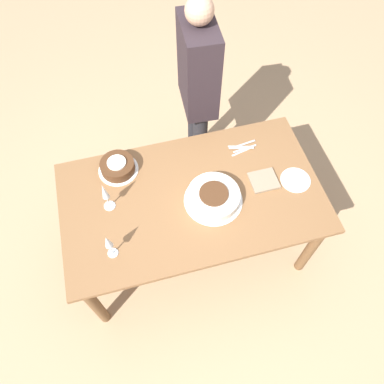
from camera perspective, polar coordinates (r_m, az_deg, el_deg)
ground_plane at (r=3.01m, az=0.00°, el=-7.85°), size 12.00×12.00×0.00m
dining_table at (r=2.43m, az=0.00°, el=-1.85°), size 1.64×0.94×0.74m
cake_center_white at (r=2.30m, az=3.29°, el=-0.78°), size 0.37×0.37×0.09m
cake_front_chocolate at (r=2.47m, az=-11.27°, el=3.84°), size 0.26×0.26×0.09m
wine_glass_near at (r=2.09m, az=-12.67°, el=-7.55°), size 0.06×0.06×0.22m
wine_glass_far at (r=2.23m, az=-13.16°, el=-0.14°), size 0.07×0.07×0.24m
dessert_plate_left at (r=2.50m, az=15.48°, el=1.77°), size 0.19×0.19×0.01m
fork_pile at (r=2.58m, az=7.73°, el=6.71°), size 0.20×0.09×0.01m
napkin_stack at (r=2.44m, az=10.88°, el=1.73°), size 0.17×0.16×0.02m
person_cutting at (r=2.70m, az=0.93°, el=16.32°), size 0.25×0.41×1.56m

